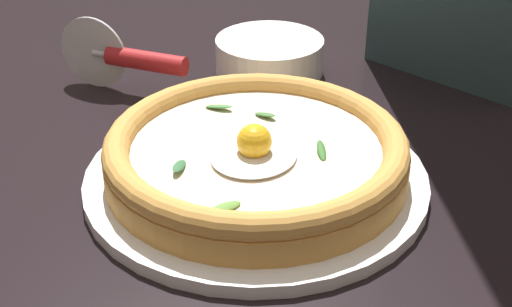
% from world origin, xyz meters
% --- Properties ---
extents(ground_plane, '(2.40, 2.40, 0.03)m').
position_xyz_m(ground_plane, '(0.00, 0.00, -0.01)').
color(ground_plane, black).
rests_on(ground_plane, ground).
extents(pizza_plate, '(0.31, 0.31, 0.01)m').
position_xyz_m(pizza_plate, '(-0.02, 0.03, 0.01)').
color(pizza_plate, white).
rests_on(pizza_plate, ground).
extents(pizza, '(0.27, 0.27, 0.06)m').
position_xyz_m(pizza, '(-0.02, 0.03, 0.03)').
color(pizza, gold).
rests_on(pizza, pizza_plate).
extents(side_bowl, '(0.13, 0.13, 0.04)m').
position_xyz_m(side_bowl, '(0.19, 0.16, 0.02)').
color(side_bowl, white).
rests_on(side_bowl, ground).
extents(pizza_cutter, '(0.05, 0.16, 0.08)m').
position_xyz_m(pizza_cutter, '(0.05, 0.25, 0.04)').
color(pizza_cutter, silver).
rests_on(pizza_cutter, ground).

